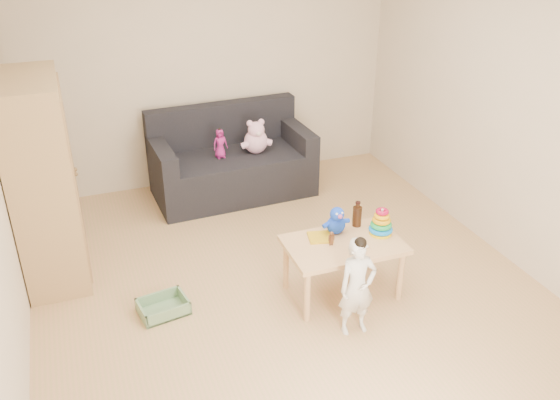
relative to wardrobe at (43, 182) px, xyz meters
name	(u,v)px	position (x,y,z in m)	size (l,w,h in m)	color
room	(285,137)	(1.75, -0.85, 0.45)	(4.50, 4.50, 4.50)	tan
wardrobe	(43,182)	(0.00, 0.00, 0.00)	(0.47, 0.94, 1.70)	tan
sofa	(233,174)	(1.83, 0.92, -0.62)	(1.65, 0.83, 0.47)	black
play_table	(342,268)	(2.13, -1.14, -0.61)	(0.91, 0.57, 0.48)	#D9B077
storage_bin	(163,307)	(0.73, -0.89, -0.79)	(0.36, 0.27, 0.11)	gray
toddler	(357,288)	(2.03, -1.59, -0.47)	(0.28, 0.19, 0.75)	white
pink_bear	(256,139)	(2.08, 0.86, -0.23)	(0.27, 0.23, 0.31)	#FFBBE2
doll	(220,144)	(1.69, 0.86, -0.23)	(0.15, 0.10, 0.30)	#AF207E
ring_stacker	(381,224)	(2.47, -1.11, -0.28)	(0.19, 0.19, 0.22)	yellow
brown_bottle	(357,216)	(2.35, -0.93, -0.28)	(0.07, 0.07, 0.22)	black
blue_plush	(336,220)	(2.14, -0.97, -0.25)	(0.20, 0.15, 0.24)	#1C4DFF
wooden_figure	(331,238)	(2.03, -1.14, -0.31)	(0.05, 0.04, 0.12)	brown
yellow_book	(320,237)	(1.99, -1.01, -0.36)	(0.18, 0.18, 0.01)	gold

